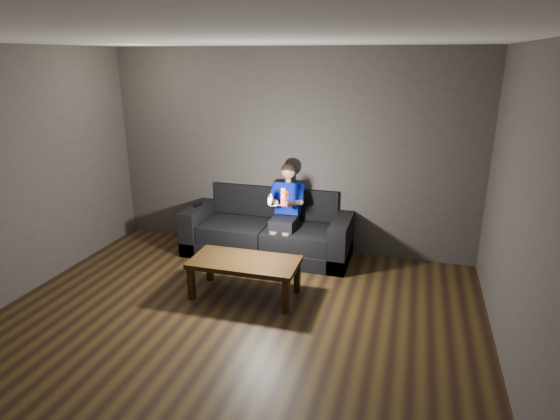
% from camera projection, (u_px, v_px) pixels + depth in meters
% --- Properties ---
extents(floor, '(5.00, 5.00, 0.00)m').
position_uv_depth(floor, '(219.00, 344.00, 4.39)').
color(floor, black).
rests_on(floor, ground).
extents(back_wall, '(5.00, 0.04, 2.70)m').
position_uv_depth(back_wall, '(289.00, 152.00, 6.25)').
color(back_wall, '#3A3533').
rests_on(back_wall, ground).
extents(right_wall, '(0.04, 5.00, 2.70)m').
position_uv_depth(right_wall, '(537.00, 238.00, 3.31)').
color(right_wall, '#3A3533').
rests_on(right_wall, ground).
extents(ceiling, '(5.00, 5.00, 0.02)m').
position_uv_depth(ceiling, '(204.00, 38.00, 3.55)').
color(ceiling, beige).
rests_on(ceiling, back_wall).
extents(sofa, '(2.23, 0.96, 0.86)m').
position_uv_depth(sofa, '(269.00, 233.00, 6.38)').
color(sofa, black).
rests_on(sofa, floor).
extents(child, '(0.47, 0.58, 1.16)m').
position_uv_depth(child, '(286.00, 204.00, 6.12)').
color(child, black).
rests_on(child, sofa).
extents(wii_remote_red, '(0.06, 0.09, 0.22)m').
position_uv_depth(wii_remote_red, '(283.00, 197.00, 5.61)').
color(wii_remote_red, '#DA461E').
rests_on(wii_remote_red, child).
extents(nunchuk_white, '(0.08, 0.10, 0.15)m').
position_uv_depth(nunchuk_white, '(270.00, 200.00, 5.68)').
color(nunchuk_white, white).
rests_on(nunchuk_white, child).
extents(wii_remote_black, '(0.05, 0.16, 0.03)m').
position_uv_depth(wii_remote_black, '(198.00, 204.00, 6.46)').
color(wii_remote_black, black).
rests_on(wii_remote_black, sofa).
extents(coffee_table, '(1.20, 0.61, 0.43)m').
position_uv_depth(coffee_table, '(245.00, 265.00, 5.17)').
color(coffee_table, black).
rests_on(coffee_table, floor).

